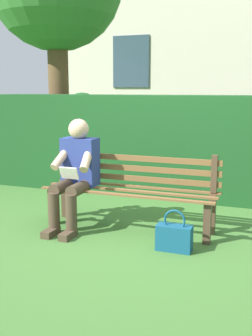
{
  "coord_description": "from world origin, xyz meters",
  "views": [
    {
      "loc": [
        -1.44,
        3.96,
        1.48
      ],
      "look_at": [
        0.0,
        0.1,
        0.68
      ],
      "focal_mm": 44.08,
      "sensor_mm": 36.0,
      "label": 1
    }
  ],
  "objects": [
    {
      "name": "ground",
      "position": [
        0.0,
        0.0,
        0.0
      ],
      "size": [
        60.0,
        60.0,
        0.0
      ],
      "primitive_type": "plane",
      "color": "#3D6B2D"
    },
    {
      "name": "handbag",
      "position": [
        -0.59,
        0.42,
        0.13
      ],
      "size": [
        0.33,
        0.14,
        0.39
      ],
      "color": "navy",
      "rests_on": "ground"
    },
    {
      "name": "park_bench",
      "position": [
        0.0,
        -0.07,
        0.43
      ],
      "size": [
        1.86,
        0.46,
        0.82
      ],
      "color": "#4C3828",
      "rests_on": "ground"
    },
    {
      "name": "hedge_backdrop",
      "position": [
        -0.02,
        -1.62,
        0.74
      ],
      "size": [
        5.44,
        0.85,
        1.53
      ],
      "color": "#19471E",
      "rests_on": "ground"
    },
    {
      "name": "person_seated",
      "position": [
        0.58,
        0.1,
        0.61
      ],
      "size": [
        0.44,
        0.73,
        1.16
      ],
      "color": "navy",
      "rests_on": "ground"
    }
  ]
}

